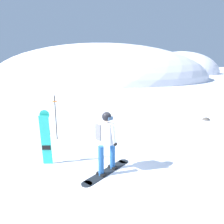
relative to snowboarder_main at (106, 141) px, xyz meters
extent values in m
plane|color=white|center=(0.30, 0.22, -0.92)|extent=(300.00, 300.00, 0.00)
ellipsoid|color=white|center=(-1.64, 37.56, -0.92)|extent=(40.97, 36.87, 13.30)
ellipsoid|color=white|center=(20.31, 55.48, -0.92)|extent=(21.31, 19.18, 12.30)
cube|color=black|center=(0.02, -0.02, -0.91)|extent=(1.21, 1.38, 0.02)
cylinder|color=black|center=(0.52, 0.58, -0.91)|extent=(0.28, 0.28, 0.02)
cylinder|color=black|center=(-0.48, -0.62, -0.91)|extent=(0.28, 0.28, 0.02)
cube|color=black|center=(0.18, 0.16, -0.86)|extent=(0.28, 0.27, 0.06)
cube|color=black|center=(-0.13, -0.20, -0.86)|extent=(0.28, 0.27, 0.06)
cylinder|color=#235699|center=(0.18, 0.16, -0.48)|extent=(0.15, 0.15, 0.82)
cylinder|color=#235699|center=(-0.13, -0.20, -0.48)|extent=(0.15, 0.15, 0.82)
cube|color=silver|center=(0.02, -0.02, 0.22)|extent=(0.42, 0.40, 0.58)
cylinder|color=silver|center=(-0.15, 0.13, 0.22)|extent=(0.19, 0.20, 0.57)
cylinder|color=silver|center=(0.20, -0.17, 0.22)|extent=(0.19, 0.20, 0.57)
sphere|color=black|center=(-0.14, 0.17, -0.03)|extent=(0.11, 0.11, 0.11)
sphere|color=black|center=(0.24, -0.15, -0.03)|extent=(0.11, 0.11, 0.11)
cube|color=slate|center=(-0.13, 0.11, 0.24)|extent=(0.32, 0.33, 0.44)
cube|color=slate|center=(-0.21, 0.17, 0.16)|extent=(0.17, 0.19, 0.20)
sphere|color=tan|center=(0.02, -0.02, 0.64)|extent=(0.21, 0.21, 0.21)
sphere|color=black|center=(0.02, -0.02, 0.67)|extent=(0.25, 0.25, 0.25)
cube|color=navy|center=(0.12, -0.10, 0.64)|extent=(0.13, 0.15, 0.08)
cube|color=#23B7A3|center=(-1.76, 0.43, -0.16)|extent=(0.28, 0.13, 1.52)
cylinder|color=#23B7A3|center=(-1.76, 0.49, 0.60)|extent=(0.28, 0.04, 0.28)
cube|color=black|center=(-1.76, 0.46, 0.06)|extent=(0.25, 0.08, 0.14)
cube|color=black|center=(-1.76, 0.46, -0.38)|extent=(0.25, 0.08, 0.14)
cylinder|color=black|center=(-2.00, 2.56, -0.07)|extent=(0.04, 0.04, 1.70)
cylinder|color=orange|center=(-2.00, 2.56, 0.60)|extent=(0.20, 0.20, 0.02)
cone|color=black|center=(-2.00, 2.56, 0.82)|extent=(0.04, 0.04, 0.08)
ellipsoid|color=#4C4742|center=(5.20, 5.30, -0.92)|extent=(0.39, 0.33, 0.27)
camera|label=1|loc=(0.12, -5.21, 2.03)|focal=33.12mm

